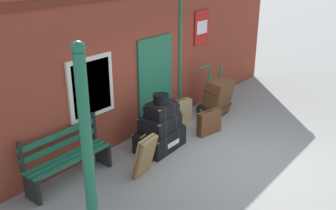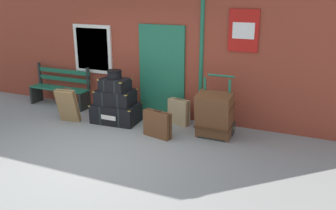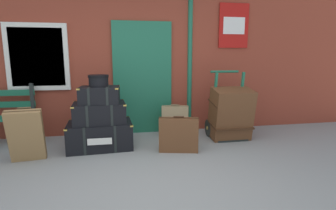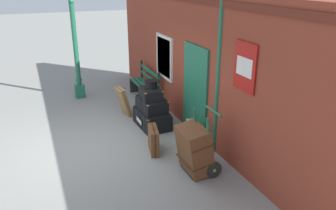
% 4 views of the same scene
% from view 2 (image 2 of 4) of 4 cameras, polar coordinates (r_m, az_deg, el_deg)
% --- Properties ---
extents(ground_plane, '(60.00, 60.00, 0.00)m').
position_cam_2_polar(ground_plane, '(6.69, -11.10, -7.87)').
color(ground_plane, gray).
extents(brick_facade, '(10.40, 0.35, 3.20)m').
position_cam_2_polar(brick_facade, '(8.39, -1.65, 9.17)').
color(brick_facade, brown).
rests_on(brick_facade, ground).
extents(platform_bench, '(1.60, 0.43, 1.01)m').
position_cam_2_polar(platform_bench, '(9.61, -16.41, 2.54)').
color(platform_bench, '#1E6647').
rests_on(platform_bench, ground).
extents(steamer_trunk_base, '(1.04, 0.71, 0.43)m').
position_cam_2_polar(steamer_trunk_base, '(8.20, -8.09, -1.22)').
color(steamer_trunk_base, black).
rests_on(steamer_trunk_base, ground).
extents(steamer_trunk_middle, '(0.85, 0.60, 0.33)m').
position_cam_2_polar(steamer_trunk_middle, '(8.08, -8.19, 1.24)').
color(steamer_trunk_middle, black).
rests_on(steamer_trunk_middle, steamer_trunk_base).
extents(steamer_trunk_top, '(0.63, 0.48, 0.27)m').
position_cam_2_polar(steamer_trunk_top, '(7.97, -8.28, 3.18)').
color(steamer_trunk_top, black).
rests_on(steamer_trunk_top, steamer_trunk_middle).
extents(round_hatbox, '(0.32, 0.32, 0.18)m').
position_cam_2_polar(round_hatbox, '(7.93, -8.35, 4.85)').
color(round_hatbox, black).
rests_on(round_hatbox, steamer_trunk_top).
extents(porters_trolley, '(0.71, 0.56, 1.21)m').
position_cam_2_polar(porters_trolley, '(7.48, 7.57, -2.59)').
color(porters_trolley, black).
rests_on(porters_trolley, ground).
extents(large_brown_trunk, '(0.70, 0.57, 0.94)m').
position_cam_2_polar(large_brown_trunk, '(7.26, 7.24, -1.58)').
color(large_brown_trunk, brown).
rests_on(large_brown_trunk, ground).
extents(suitcase_tan, '(0.51, 0.29, 0.60)m').
position_cam_2_polar(suitcase_tan, '(7.96, 1.70, -1.09)').
color(suitcase_tan, tan).
rests_on(suitcase_tan, ground).
extents(suitcase_caramel, '(0.49, 0.38, 0.78)m').
position_cam_2_polar(suitcase_caramel, '(8.35, -15.36, -0.09)').
color(suitcase_caramel, olive).
rests_on(suitcase_caramel, ground).
extents(suitcase_beige, '(0.62, 0.30, 0.57)m').
position_cam_2_polar(suitcase_beige, '(7.29, -1.67, -3.03)').
color(suitcase_beige, brown).
rests_on(suitcase_beige, ground).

